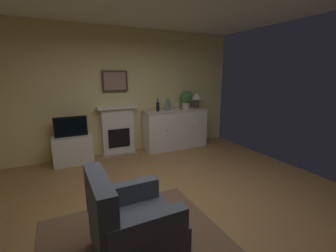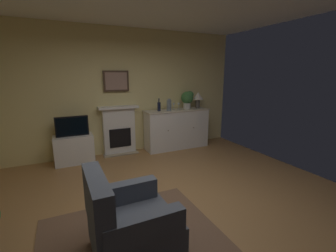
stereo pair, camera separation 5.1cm
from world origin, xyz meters
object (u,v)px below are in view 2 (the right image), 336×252
object	(u,v)px
fireplace_unit	(119,130)
vase_decorative	(169,105)
table_lamp	(198,97)
wine_bottle	(159,106)
wine_glass_left	(174,105)
wine_glass_center	(179,105)
potted_plant_small	(188,98)
framed_picture	(116,81)
tv_set	(72,126)
sideboard_cabinet	(177,129)
tv_cabinet	(74,149)
armchair	(128,223)

from	to	relation	value
fireplace_unit	vase_decorative	world-z (taller)	vase_decorative
table_lamp	wine_bottle	bearing A→B (deg)	179.97
fireplace_unit	wine_glass_left	bearing A→B (deg)	-7.19
wine_glass_center	potted_plant_small	world-z (taller)	potted_plant_small
vase_decorative	framed_picture	bearing A→B (deg)	166.57
wine_bottle	vase_decorative	distance (m)	0.24
framed_picture	table_lamp	distance (m)	2.01
vase_decorative	tv_set	xyz separation A→B (m)	(-2.12, 0.04, -0.32)
framed_picture	sideboard_cabinet	size ratio (longest dim) A/B	0.35
framed_picture	wine_bottle	xyz separation A→B (m)	(0.91, -0.22, -0.58)
sideboard_cabinet	tv_set	distance (m)	2.37
wine_bottle	tv_cabinet	bearing A→B (deg)	179.56
armchair	tv_set	bearing A→B (deg)	96.41
wine_glass_center	tv_set	xyz separation A→B (m)	(-2.38, 0.02, -0.30)
wine_bottle	armchair	world-z (taller)	wine_bottle
wine_glass_center	vase_decorative	world-z (taller)	vase_decorative
fireplace_unit	armchair	distance (m)	3.14
wine_glass_left	wine_glass_center	distance (m)	0.12
wine_glass_center	tv_cabinet	xyz separation A→B (m)	(-2.38, 0.05, -0.79)
fireplace_unit	tv_cabinet	size ratio (longest dim) A/B	1.47
wine_glass_center	armchair	size ratio (longest dim) A/B	0.18
tv_cabinet	potted_plant_small	distance (m)	2.82
wine_bottle	wine_glass_center	size ratio (longest dim) A/B	1.76
fireplace_unit	table_lamp	xyz separation A→B (m)	(1.96, -0.18, 0.68)
potted_plant_small	tv_set	bearing A→B (deg)	-178.85
wine_glass_center	wine_bottle	bearing A→B (deg)	176.32
framed_picture	table_lamp	xyz separation A→B (m)	(1.96, -0.22, -0.41)
tv_set	potted_plant_small	world-z (taller)	potted_plant_small
table_lamp	tv_cabinet	bearing A→B (deg)	179.71
wine_bottle	tv_cabinet	distance (m)	2.04
sideboard_cabinet	vase_decorative	size ratio (longest dim) A/B	5.61
wine_bottle	wine_glass_left	size ratio (longest dim) A/B	1.76
wine_glass_left	potted_plant_small	size ratio (longest dim) A/B	0.38
fireplace_unit	wine_bottle	world-z (taller)	wine_bottle
vase_decorative	potted_plant_small	size ratio (longest dim) A/B	0.65
sideboard_cabinet	wine_glass_center	bearing A→B (deg)	-43.90
wine_glass_left	armchair	distance (m)	3.56
fireplace_unit	wine_glass_left	world-z (taller)	wine_glass_left
armchair	wine_glass_left	bearing A→B (deg)	56.17
sideboard_cabinet	wine_glass_center	world-z (taller)	wine_glass_center
wine_glass_center	potted_plant_small	distance (m)	0.33
fireplace_unit	framed_picture	bearing A→B (deg)	90.00
wine_glass_center	vase_decorative	bearing A→B (deg)	-175.99
wine_glass_center	tv_cabinet	bearing A→B (deg)	178.88
table_lamp	wine_glass_left	xyz separation A→B (m)	(-0.66, 0.01, -0.16)
vase_decorative	wine_glass_left	bearing A→B (deg)	22.41
vase_decorative	potted_plant_small	xyz separation A→B (m)	(0.55, 0.10, 0.12)
wine_bottle	wine_glass_center	xyz separation A→B (m)	(0.50, -0.03, 0.01)
wine_glass_left	vase_decorative	distance (m)	0.17
table_lamp	vase_decorative	size ratio (longest dim) A/B	1.42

